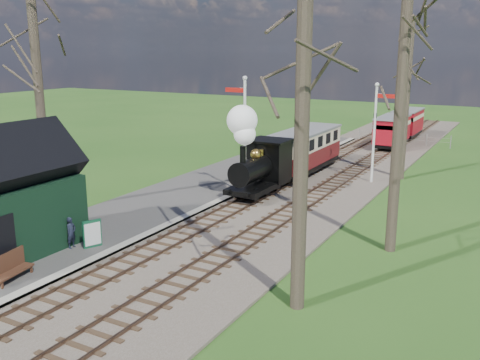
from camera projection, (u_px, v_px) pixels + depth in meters
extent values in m
ellipsoid|color=#385B23|center=(242.00, 202.00, 80.19)|extent=(57.60, 36.00, 16.20)
ellipsoid|color=#385B23|center=(372.00, 211.00, 81.09)|extent=(64.00, 40.00, 18.00)
cube|color=brown|center=(322.00, 177.00, 32.00)|extent=(8.00, 60.00, 0.10)
cube|color=brown|center=(294.00, 172.00, 32.83)|extent=(0.07, 60.00, 0.12)
cube|color=brown|center=(309.00, 174.00, 32.36)|extent=(0.07, 60.00, 0.12)
cube|color=#38281C|center=(302.00, 174.00, 32.60)|extent=(1.60, 60.00, 0.09)
cube|color=brown|center=(334.00, 177.00, 31.60)|extent=(0.07, 60.00, 0.12)
cube|color=brown|center=(351.00, 179.00, 31.13)|extent=(0.07, 60.00, 0.12)
cube|color=#38281C|center=(343.00, 179.00, 31.38)|extent=(1.60, 60.00, 0.09)
cube|color=#474442|center=(178.00, 197.00, 27.45)|extent=(5.00, 44.00, 0.20)
cube|color=#B2AD9E|center=(217.00, 203.00, 26.37)|extent=(0.40, 44.00, 0.21)
cube|color=black|center=(0.00, 247.00, 17.50)|extent=(0.06, 1.20, 2.00)
cylinder|color=silver|center=(245.00, 140.00, 27.14)|extent=(0.14, 0.14, 6.00)
sphere|color=silver|center=(245.00, 78.00, 26.40)|extent=(0.24, 0.24, 0.24)
cube|color=#B7140F|center=(235.00, 90.00, 26.80)|extent=(1.10, 0.08, 0.22)
cube|color=black|center=(245.00, 113.00, 26.81)|extent=(0.18, 0.06, 0.30)
cylinder|color=silver|center=(374.00, 136.00, 29.95)|extent=(0.14, 0.14, 5.50)
sphere|color=silver|center=(377.00, 85.00, 29.27)|extent=(0.24, 0.24, 0.24)
cube|color=#B7140F|center=(386.00, 96.00, 29.15)|extent=(1.10, 0.08, 0.22)
cube|color=black|center=(375.00, 116.00, 29.67)|extent=(0.18, 0.06, 0.30)
cylinder|color=#382D23|center=(39.00, 95.00, 23.70)|extent=(0.41, 0.41, 11.00)
cylinder|color=#382D23|center=(302.00, 106.00, 14.54)|extent=(0.42, 0.42, 12.00)
cylinder|color=#382D23|center=(399.00, 120.00, 19.27)|extent=(0.40, 0.40, 10.00)
cylinder|color=#382D23|center=(406.00, 103.00, 30.67)|extent=(0.39, 0.39, 9.00)
cube|color=slate|center=(370.00, 133.00, 44.20)|extent=(12.60, 0.02, 0.01)
cube|color=slate|center=(370.00, 136.00, 44.27)|extent=(12.60, 0.02, 0.02)
cylinder|color=slate|center=(370.00, 136.00, 44.26)|extent=(0.08, 0.08, 1.00)
cube|color=black|center=(258.00, 185.00, 27.53)|extent=(1.79, 4.21, 0.26)
cylinder|color=black|center=(253.00, 170.00, 26.77)|extent=(1.16, 2.74, 1.16)
cube|color=black|center=(269.00, 161.00, 28.36)|extent=(1.89, 1.68, 2.10)
cylinder|color=black|center=(243.00, 155.00, 25.65)|extent=(0.29, 0.29, 0.84)
sphere|color=#BB8D36|center=(256.00, 154.00, 26.86)|extent=(0.55, 0.55, 0.55)
sphere|color=white|center=(245.00, 134.00, 25.37)|extent=(1.05, 1.05, 1.05)
sphere|color=white|center=(242.00, 120.00, 25.40)|extent=(1.47, 1.47, 1.47)
cylinder|color=black|center=(238.00, 192.00, 26.73)|extent=(0.11, 0.67, 0.67)
cylinder|color=black|center=(256.00, 195.00, 26.26)|extent=(0.11, 0.67, 0.67)
cube|color=black|center=(303.00, 166.00, 32.66)|extent=(2.00, 7.37, 0.32)
cube|color=#5C1516|center=(303.00, 155.00, 32.51)|extent=(2.10, 7.37, 0.95)
cube|color=beige|center=(304.00, 140.00, 32.28)|extent=(2.10, 7.37, 0.95)
cube|color=slate|center=(304.00, 131.00, 32.16)|extent=(2.21, 7.58, 0.13)
cube|color=black|center=(391.00, 142.00, 41.15)|extent=(1.72, 4.53, 0.27)
cube|color=#A00D19|center=(392.00, 135.00, 41.02)|extent=(1.81, 4.53, 0.82)
cube|color=beige|center=(392.00, 125.00, 40.83)|extent=(1.81, 4.53, 0.82)
cube|color=slate|center=(393.00, 119.00, 40.72)|extent=(1.90, 4.71, 0.11)
cube|color=black|center=(407.00, 133.00, 45.83)|extent=(1.72, 4.53, 0.27)
cube|color=#A00D19|center=(407.00, 126.00, 45.70)|extent=(1.81, 4.53, 0.82)
cube|color=beige|center=(408.00, 117.00, 45.50)|extent=(1.81, 4.53, 0.82)
cube|color=slate|center=(408.00, 112.00, 45.39)|extent=(1.90, 4.71, 0.11)
cube|color=#104C2E|center=(92.00, 234.00, 20.13)|extent=(0.35, 0.69, 1.06)
cube|color=silver|center=(93.00, 234.00, 20.09)|extent=(0.26, 0.58, 0.86)
cube|color=#482819|center=(13.00, 272.00, 17.33)|extent=(0.70, 1.61, 0.07)
cube|color=#482819|center=(7.00, 263.00, 17.32)|extent=(0.31, 1.54, 0.67)
cube|color=#482819|center=(26.00, 268.00, 18.01)|extent=(0.07, 0.07, 0.22)
imported|color=#1B2032|center=(71.00, 233.00, 20.07)|extent=(0.31, 0.45, 1.19)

